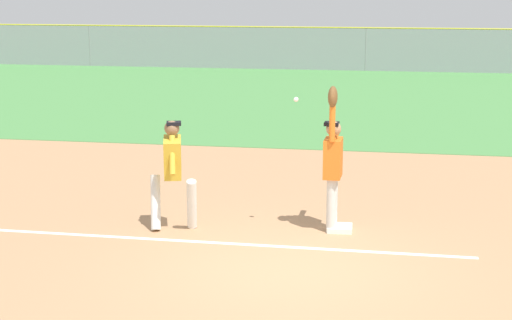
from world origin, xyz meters
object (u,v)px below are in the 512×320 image
fielder (333,160)px  runner (173,167)px  baseball (296,99)px  parked_car_white (195,48)px  parked_car_red (496,53)px  parked_car_blue (288,49)px  parked_car_black (391,50)px  first_base (340,228)px

fielder → runner: (-2.42, -0.36, -0.12)m
baseball → parked_car_white: bearing=107.3°
baseball → parked_car_red: bearing=77.1°
parked_car_blue → parked_car_red: same height
parked_car_white → runner: bearing=-79.2°
baseball → parked_car_white: baseball is taller
runner → parked_car_blue: 26.93m
runner → parked_car_white: 27.63m
runner → parked_car_black: bearing=68.6°
runner → baseball: baseball is taller
runner → parked_car_red: 27.36m
parked_car_blue → first_base: bearing=-75.5°
baseball → first_base: bearing=15.7°
runner → parked_car_white: (-6.42, 26.87, -0.32)m
baseball → parked_car_blue: 26.96m
fielder → parked_car_red: size_ratio=0.52×
runner → parked_car_blue: size_ratio=0.38×
parked_car_red → first_base: bearing=-101.8°
fielder → parked_car_white: (-8.84, 26.51, -0.45)m
parked_car_blue → parked_car_red: bearing=1.3°
parked_car_blue → parked_car_black: bearing=6.3°
first_base → parked_car_white: 27.97m
parked_car_red → parked_car_black: bearing=170.6°
parked_car_white → parked_car_black: (9.52, 0.10, 0.00)m
parked_car_blue → parked_car_red: size_ratio=1.03×
baseball → parked_car_black: (1.24, 26.78, -1.39)m
first_base → runner: 2.75m
parked_car_white → parked_car_black: bearing=-2.0°
fielder → baseball: (-0.55, -0.16, 0.94)m
parked_car_black → parked_car_blue: bearing=177.9°
fielder → baseball: fielder is taller
first_base → parked_car_black: bearing=88.8°
fielder → runner: size_ratio=1.33×
parked_car_blue → parked_car_black: (4.92, 0.10, 0.00)m
first_base → parked_car_blue: parked_car_blue is taller
first_base → parked_car_red: size_ratio=0.09×
parked_car_blue → parked_car_black: size_ratio=1.01×
baseball → parked_car_white: size_ratio=0.02×
first_base → runner: (-2.55, -0.39, 0.96)m
first_base → parked_car_white: bearing=108.7°
first_base → parked_car_blue: bearing=99.3°
parked_car_white → parked_car_red: 14.24m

